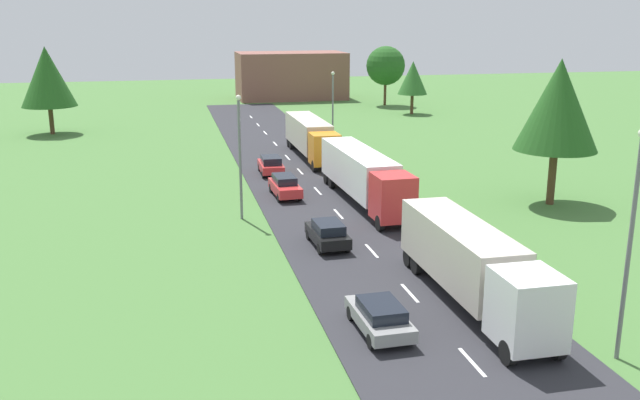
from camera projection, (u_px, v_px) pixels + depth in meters
name	position (u px, v px, depth m)	size (l,w,h in m)	color
road	(371.00, 251.00, 40.40)	(10.00, 140.00, 0.06)	#2B2B30
lane_marking_centre	(387.00, 268.00, 37.56)	(0.16, 121.54, 0.01)	white
truck_lead	(472.00, 263.00, 32.39)	(2.54, 12.76, 3.56)	white
truck_second	(363.00, 174.00, 50.20)	(2.90, 14.77, 3.61)	red
truck_third	(311.00, 136.00, 66.39)	(2.55, 13.68, 3.55)	orange
car_second	(380.00, 316.00, 29.80)	(2.00, 4.32, 1.39)	gray
car_third	(328.00, 233.00, 40.99)	(1.94, 4.16, 1.49)	black
car_fourth	(285.00, 186.00, 52.27)	(1.93, 4.53, 1.56)	red
car_fifth	(271.00, 165.00, 59.59)	(1.95, 4.19, 1.56)	red
lamppost_lead	(631.00, 236.00, 26.54)	(0.36, 0.36, 9.23)	slate
lamppost_second	(240.00, 151.00, 45.71)	(0.36, 0.36, 8.29)	slate
lamppost_third	(333.00, 102.00, 74.94)	(0.36, 0.36, 7.44)	slate
tree_oak	(413.00, 78.00, 95.32)	(4.07, 4.07, 7.20)	#513823
tree_birch	(47.00, 77.00, 78.58)	(6.10, 6.10, 9.90)	#513823
tree_maple	(558.00, 105.00, 48.74)	(5.82, 5.82, 10.37)	#513823
tree_pine	(386.00, 66.00, 104.39)	(5.78, 5.78, 8.81)	#513823
distant_building	(291.00, 76.00, 113.64)	(17.19, 9.83, 7.44)	brown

